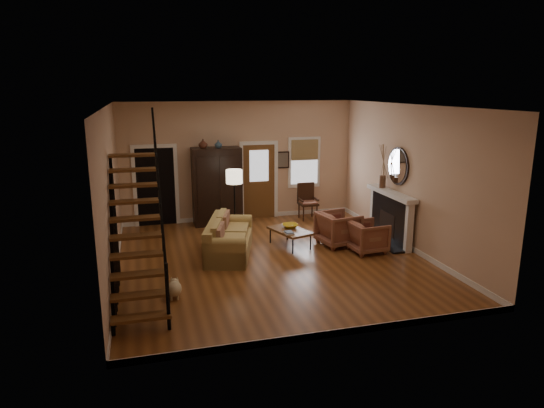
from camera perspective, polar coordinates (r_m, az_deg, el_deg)
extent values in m
plane|color=brown|center=(10.65, 0.05, -6.55)|extent=(7.00, 7.00, 0.00)
plane|color=white|center=(10.00, 0.05, 11.49)|extent=(7.00, 7.00, 0.00)
cube|color=#D3AA87|center=(13.55, -3.86, 5.02)|extent=(6.50, 0.04, 3.30)
cube|color=#D3AA87|center=(9.87, -18.48, 1.09)|extent=(0.04, 7.00, 3.30)
cube|color=#D3AA87|center=(11.47, 15.93, 2.95)|extent=(0.04, 7.00, 3.30)
cube|color=black|center=(13.55, -13.53, 2.09)|extent=(1.00, 0.36, 2.10)
cube|color=brown|center=(13.75, -1.56, 2.63)|extent=(0.90, 0.06, 2.10)
cube|color=silver|center=(14.03, 3.82, 4.90)|extent=(0.96, 0.06, 1.46)
cube|color=black|center=(12.07, 13.90, -1.66)|extent=(0.24, 1.60, 1.15)
cube|color=white|center=(11.89, 13.82, 1.23)|extent=(0.30, 1.95, 0.10)
cylinder|color=silver|center=(11.84, 14.55, 4.33)|extent=(0.05, 0.90, 0.90)
imported|color=#4C2619|center=(12.87, -8.12, 7.03)|extent=(0.24, 0.24, 0.25)
imported|color=#334C60|center=(12.93, -6.35, 7.03)|extent=(0.20, 0.20, 0.21)
imported|color=gold|center=(11.52, 2.15, -2.59)|extent=(0.37, 0.37, 0.09)
imported|color=brown|center=(11.24, 11.16, -3.79)|extent=(0.85, 0.83, 0.72)
imported|color=brown|center=(11.60, 7.82, -2.89)|extent=(1.01, 0.99, 0.80)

